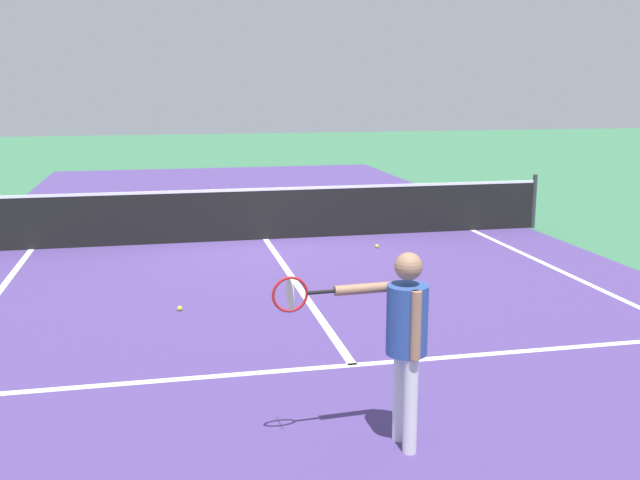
{
  "coord_description": "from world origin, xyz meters",
  "views": [
    {
      "loc": [
        -1.83,
        -13.27,
        2.82
      ],
      "look_at": [
        -0.02,
        -4.89,
        1.0
      ],
      "focal_mm": 41.34,
      "sensor_mm": 36.0,
      "label": 1
    }
  ],
  "objects": [
    {
      "name": "player_near",
      "position": [
        -0.07,
        -8.14,
        0.98
      ],
      "size": [
        1.19,
        0.45,
        1.58
      ],
      "color": "white",
      "rests_on": "ground_plane"
    },
    {
      "name": "ground_plane",
      "position": [
        0.0,
        0.0,
        0.0
      ],
      "size": [
        60.0,
        60.0,
        0.0
      ],
      "primitive_type": "plane",
      "color": "#38724C"
    },
    {
      "name": "net",
      "position": [
        0.0,
        0.0,
        0.49
      ],
      "size": [
        10.88,
        0.09,
        1.07
      ],
      "color": "#33383D",
      "rests_on": "ground_plane"
    },
    {
      "name": "court_surface_inbounds",
      "position": [
        0.0,
        0.0,
        0.0
      ],
      "size": [
        10.62,
        24.4,
        0.0
      ],
      "primitive_type": "cube",
      "color": "#4C387A",
      "rests_on": "ground_plane"
    },
    {
      "name": "line_center_service",
      "position": [
        0.0,
        -3.2,
        0.0
      ],
      "size": [
        0.1,
        6.4,
        0.01
      ],
      "primitive_type": "cube",
      "color": "white",
      "rests_on": "ground_plane"
    },
    {
      "name": "tennis_ball_near_net",
      "position": [
        1.81,
        -1.15,
        0.03
      ],
      "size": [
        0.07,
        0.07,
        0.07
      ],
      "primitive_type": "sphere",
      "color": "#CCE033",
      "rests_on": "ground_plane"
    },
    {
      "name": "line_service_near",
      "position": [
        0.0,
        -6.4,
        0.0
      ],
      "size": [
        8.22,
        0.1,
        0.01
      ],
      "primitive_type": "cube",
      "color": "white",
      "rests_on": "ground_plane"
    },
    {
      "name": "tennis_ball_mid_court",
      "position": [
        -1.68,
        -4.15,
        0.03
      ],
      "size": [
        0.07,
        0.07,
        0.07
      ],
      "primitive_type": "sphere",
      "color": "#CCE033",
      "rests_on": "ground_plane"
    }
  ]
}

